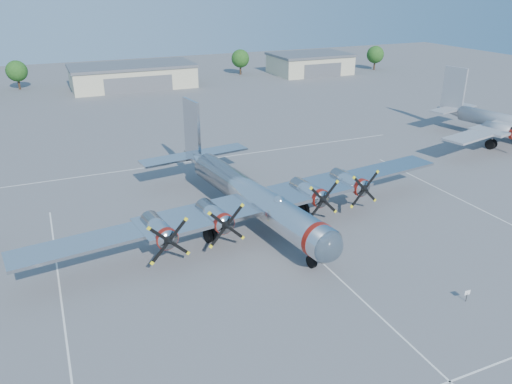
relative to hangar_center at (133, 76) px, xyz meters
name	(u,v)px	position (x,y,z in m)	size (l,w,h in m)	color
ground	(291,233)	(0.00, -81.96, -2.71)	(260.00, 260.00, 0.00)	#535355
parking_lines	(299,241)	(0.00, -83.71, -2.71)	(60.00, 50.08, 0.01)	silver
hangar_center	(133,76)	(0.00, 0.00, 0.00)	(28.60, 14.60, 5.40)	beige
hangar_east	(310,63)	(48.00, 0.00, 0.00)	(20.60, 14.60, 5.40)	beige
tree_west	(17,71)	(-25.00, 8.04, 1.51)	(4.80, 4.80, 6.64)	#382619
tree_east	(240,59)	(30.00, 6.04, 1.51)	(4.80, 4.80, 6.64)	#382619
tree_far_east	(375,55)	(68.00, -1.96, 1.51)	(4.80, 4.80, 6.64)	#382619
main_bomber_b29	(249,221)	(-2.75, -77.55, -2.71)	(46.74, 31.97, 10.34)	silver
twin_engine_east	(500,141)	(45.00, -67.15, -2.71)	(32.66, 23.48, 10.35)	#9E9EA3
info_placard	(467,294)	(7.44, -97.80, -2.00)	(0.53, 0.07, 1.01)	black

